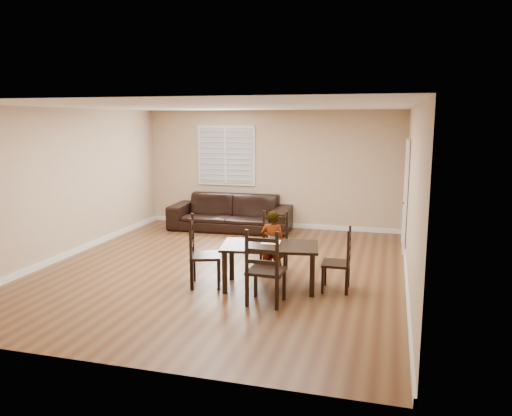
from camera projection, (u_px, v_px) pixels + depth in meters
The scene contains 11 objects.
ground at pixel (223, 268), 8.46m from camera, with size 7.00×7.00×0.00m, color brown.
room at pixel (227, 161), 8.30m from camera, with size 6.04×7.04×2.72m.
dining_table at pixel (270, 251), 7.40m from camera, with size 1.52×1.01×0.66m.
chair_near at pixel (275, 244), 8.32m from camera, with size 0.49×0.46×0.99m.
chair_far at pixel (263, 272), 6.66m from camera, with size 0.50×0.47×1.07m.
chair_left at pixel (197, 254), 7.51m from camera, with size 0.58×0.60×1.08m.
chair_right at pixel (344, 263), 7.29m from camera, with size 0.41×0.44×0.95m.
child at pixel (273, 244), 7.91m from camera, with size 0.40×0.26×1.09m, color gray.
napkin at pixel (271, 242), 7.54m from camera, with size 0.28×0.28×0.00m, color white.
donut at pixel (272, 241), 7.53m from camera, with size 0.11×0.11×0.04m.
sofa at pixel (230, 213), 11.35m from camera, with size 2.72×1.07×0.80m, color black.
Camera 1 is at (2.70, -7.71, 2.50)m, focal length 35.00 mm.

